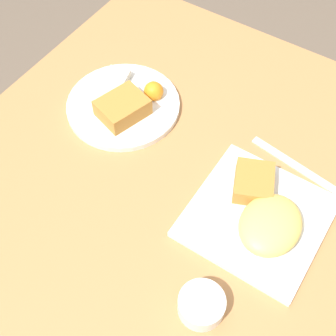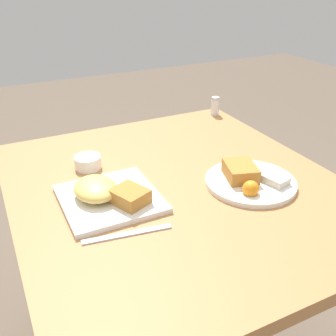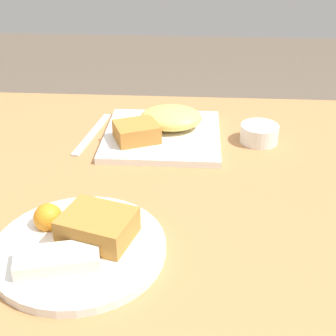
# 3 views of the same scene
# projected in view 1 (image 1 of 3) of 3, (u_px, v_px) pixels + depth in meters

# --- Properties ---
(ground_plane) EXTENTS (8.00, 8.00, 0.00)m
(ground_plane) POSITION_uv_depth(u_px,v_px,m) (169.00, 298.00, 1.55)
(ground_plane) COLOR brown
(dining_table) EXTENTS (0.98, 0.88, 0.74)m
(dining_table) POSITION_uv_depth(u_px,v_px,m) (170.00, 195.00, 1.01)
(dining_table) COLOR #B27A47
(dining_table) RESTS_ON ground_plane
(plate_square_near) EXTENTS (0.24, 0.24, 0.06)m
(plate_square_near) POSITION_uv_depth(u_px,v_px,m) (262.00, 215.00, 0.86)
(plate_square_near) COLOR white
(plate_square_near) RESTS_ON dining_table
(plate_oval_far) EXTENTS (0.25, 0.25, 0.05)m
(plate_oval_far) POSITION_uv_depth(u_px,v_px,m) (124.00, 103.00, 1.03)
(plate_oval_far) COLOR white
(plate_oval_far) RESTS_ON dining_table
(sauce_ramekin) EXTENTS (0.08, 0.08, 0.04)m
(sauce_ramekin) POSITION_uv_depth(u_px,v_px,m) (201.00, 305.00, 0.77)
(sauce_ramekin) COLOR white
(sauce_ramekin) RESTS_ON dining_table
(butter_knife) EXTENTS (0.05, 0.21, 0.00)m
(butter_knife) POSITION_uv_depth(u_px,v_px,m) (296.00, 166.00, 0.95)
(butter_knife) COLOR silver
(butter_knife) RESTS_ON dining_table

